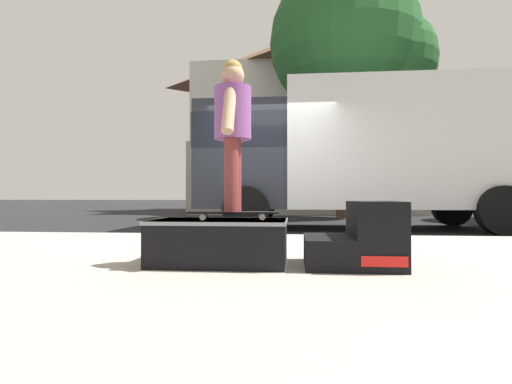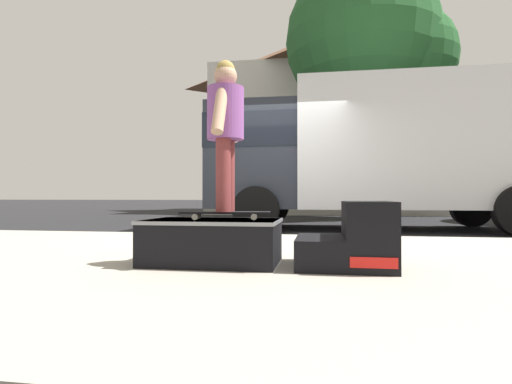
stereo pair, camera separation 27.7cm
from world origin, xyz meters
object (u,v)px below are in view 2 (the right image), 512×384
object	(u,v)px
skateboard	(225,213)
box_truck	(372,150)
skate_box	(213,240)
skater_kid	(225,123)
street_tree_neighbour	(371,44)
kicker_ramp	(353,240)

from	to	relation	value
skateboard	box_truck	size ratio (longest dim) A/B	0.12
skate_box	skater_kid	size ratio (longest dim) A/B	0.88
box_truck	street_tree_neighbour	distance (m)	5.86
street_tree_neighbour	box_truck	bearing A→B (deg)	-96.64
skateboard	street_tree_neighbour	xyz separation A→B (m)	(2.42, 9.81, 5.01)
skate_box	kicker_ramp	distance (m)	1.19
skate_box	skateboard	xyz separation A→B (m)	(0.11, 0.01, 0.23)
skate_box	skater_kid	xyz separation A→B (m)	(0.11, 0.01, 1.02)
skateboard	box_truck	distance (m)	5.87
skater_kid	skate_box	bearing A→B (deg)	-174.41
box_truck	skater_kid	bearing A→B (deg)	-109.42
skateboard	street_tree_neighbour	bearing A→B (deg)	76.12
kicker_ramp	box_truck	size ratio (longest dim) A/B	0.11
skater_kid	box_truck	distance (m)	5.77
kicker_ramp	box_truck	world-z (taller)	box_truck
skate_box	kicker_ramp	bearing A→B (deg)	-0.02
skate_box	skater_kid	bearing A→B (deg)	5.59
street_tree_neighbour	skateboard	bearing A→B (deg)	-103.88
kicker_ramp	skater_kid	world-z (taller)	skater_kid
box_truck	street_tree_neighbour	bearing A→B (deg)	83.36
skate_box	street_tree_neighbour	distance (m)	11.42
skateboard	skater_kid	distance (m)	0.79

